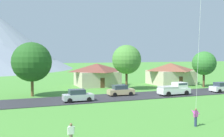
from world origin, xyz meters
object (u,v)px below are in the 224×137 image
at_px(tree_right_of_center, 32,62).
at_px(watcher_person, 71,134).
at_px(parked_car_tan_mid_west, 121,90).
at_px(house_left_center, 171,73).
at_px(tree_center, 127,60).
at_px(parked_car_white_west_end, 222,87).
at_px(tree_left_of_center, 204,63).
at_px(parked_car_silver_east_end, 78,96).
at_px(pickup_truck_white_west_side, 175,89).
at_px(house_right_center, 97,74).

relative_size(tree_right_of_center, watcher_person, 5.12).
bearing_deg(parked_car_tan_mid_west, house_left_center, 33.59).
bearing_deg(tree_center, parked_car_tan_mid_west, -121.79).
bearing_deg(parked_car_white_west_end, house_left_center, 94.94).
xyz_separation_m(tree_left_of_center, parked_car_silver_east_end, (-27.89, -6.98, -3.99)).
distance_m(parked_car_tan_mid_west, parked_car_silver_east_end, 8.14).
bearing_deg(parked_car_white_west_end, watcher_person, -150.58).
height_order(tree_left_of_center, tree_right_of_center, tree_right_of_center).
xyz_separation_m(parked_car_tan_mid_west, watcher_person, (-12.38, -19.89, 0.01)).
height_order(house_left_center, watcher_person, house_left_center).
height_order(tree_center, parked_car_silver_east_end, tree_center).
distance_m(parked_car_tan_mid_west, watcher_person, 23.43).
bearing_deg(tree_center, pickup_truck_white_west_side, -63.66).
bearing_deg(parked_car_white_west_end, tree_center, 147.80).
bearing_deg(house_left_center, house_right_center, 170.04).
xyz_separation_m(tree_left_of_center, tree_center, (-16.30, 2.05, 0.83)).
bearing_deg(parked_car_white_west_end, tree_left_of_center, 73.64).
xyz_separation_m(parked_car_white_west_end, parked_car_silver_east_end, (-25.86, -0.05, 0.00)).
height_order(parked_car_silver_east_end, pickup_truck_white_west_side, pickup_truck_white_west_side).
relative_size(pickup_truck_white_west_side, watcher_person, 3.11).
bearing_deg(parked_car_white_west_end, tree_right_of_center, 166.91).
distance_m(tree_left_of_center, tree_center, 16.45).
distance_m(parked_car_white_west_end, parked_car_silver_east_end, 25.86).
bearing_deg(parked_car_silver_east_end, tree_right_of_center, 126.99).
height_order(house_left_center, parked_car_silver_east_end, house_left_center).
bearing_deg(watcher_person, house_right_center, 69.11).
distance_m(tree_right_of_center, parked_car_silver_east_end, 10.28).
height_order(house_right_center, tree_center, tree_center).
relative_size(parked_car_silver_east_end, pickup_truck_white_west_side, 0.81).
distance_m(tree_center, parked_car_white_west_end, 17.53).
bearing_deg(parked_car_tan_mid_west, tree_center, 58.21).
height_order(parked_car_white_west_end, watcher_person, parked_car_white_west_end).
bearing_deg(house_left_center, tree_center, -159.24).
height_order(parked_car_silver_east_end, watcher_person, parked_car_silver_east_end).
xyz_separation_m(parked_car_silver_east_end, watcher_person, (-4.71, -17.19, 0.01)).
height_order(house_left_center, tree_right_of_center, tree_right_of_center).
bearing_deg(tree_center, parked_car_white_west_end, -32.20).
height_order(house_right_center, parked_car_tan_mid_west, house_right_center).
relative_size(tree_center, pickup_truck_white_west_side, 1.62).
distance_m(parked_car_white_west_end, pickup_truck_white_west_side, 9.81).
bearing_deg(tree_center, watcher_person, -121.88).
height_order(tree_center, pickup_truck_white_west_side, tree_center).
distance_m(tree_right_of_center, parked_car_white_west_end, 32.56).
distance_m(tree_center, parked_car_tan_mid_west, 8.86).
xyz_separation_m(parked_car_tan_mid_west, parked_car_silver_east_end, (-7.67, -2.71, 0.00)).
bearing_deg(tree_left_of_center, tree_center, 172.84).
bearing_deg(house_left_center, parked_car_white_west_end, -85.06).
height_order(parked_car_tan_mid_west, pickup_truck_white_west_side, pickup_truck_white_west_side).
height_order(tree_left_of_center, parked_car_white_west_end, tree_left_of_center).
xyz_separation_m(parked_car_white_west_end, watcher_person, (-30.57, -17.24, 0.01)).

